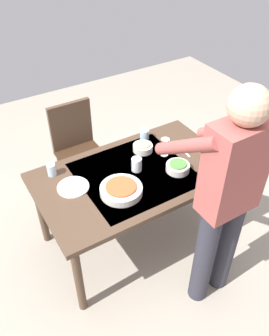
{
  "coord_description": "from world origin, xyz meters",
  "views": [
    {
      "loc": [
        1.05,
        1.72,
        2.42
      ],
      "look_at": [
        0.0,
        0.0,
        0.78
      ],
      "focal_mm": 37.48,
      "sensor_mm": 36.0,
      "label": 1
    }
  ],
  "objects": [
    {
      "name": "ground_plane",
      "position": [
        0.0,
        0.0,
        0.0
      ],
      "size": [
        6.0,
        6.0,
        0.0
      ],
      "primitive_type": "plane",
      "color": "#9E9384"
    },
    {
      "name": "dining_table",
      "position": [
        0.0,
        0.0,
        0.65
      ],
      "size": [
        1.48,
        0.88,
        0.73
      ],
      "color": "#4C3828",
      "rests_on": "ground_plane"
    },
    {
      "name": "chair_near",
      "position": [
        0.12,
        -0.82,
        0.53
      ],
      "size": [
        0.4,
        0.4,
        0.91
      ],
      "color": "#352114",
      "rests_on": "ground_plane"
    },
    {
      "name": "person_server",
      "position": [
        -0.22,
        0.7,
        0.96
      ],
      "size": [
        0.42,
        0.61,
        1.69
      ],
      "color": "#2D2D38",
      "rests_on": "ground_plane"
    },
    {
      "name": "wine_bottle",
      "position": [
        -0.43,
        0.27,
        0.84
      ],
      "size": [
        0.07,
        0.07,
        0.3
      ],
      "color": "black",
      "rests_on": "dining_table"
    },
    {
      "name": "wine_glass_left",
      "position": [
        -0.33,
        -0.07,
        0.83
      ],
      "size": [
        0.07,
        0.07,
        0.15
      ],
      "color": "white",
      "rests_on": "dining_table"
    },
    {
      "name": "water_cup_near_left",
      "position": [
        0.53,
        -0.31,
        0.77
      ],
      "size": [
        0.07,
        0.07,
        0.1
      ],
      "primitive_type": "cylinder",
      "color": "silver",
      "rests_on": "dining_table"
    },
    {
      "name": "water_cup_near_right",
      "position": [
        -0.31,
        -0.35,
        0.77
      ],
      "size": [
        0.08,
        0.08,
        0.09
      ],
      "primitive_type": "cylinder",
      "color": "silver",
      "rests_on": "dining_table"
    },
    {
      "name": "water_cup_far_left",
      "position": [
        -0.03,
        -0.02,
        0.78
      ],
      "size": [
        0.08,
        0.08,
        0.11
      ],
      "primitive_type": "cylinder",
      "color": "silver",
      "rests_on": "dining_table"
    },
    {
      "name": "serving_bowl_pasta",
      "position": [
        0.19,
        0.14,
        0.76
      ],
      "size": [
        0.3,
        0.3,
        0.07
      ],
      "color": "silver",
      "rests_on": "dining_table"
    },
    {
      "name": "side_bowl_salad",
      "position": [
        -0.3,
        0.14,
        0.76
      ],
      "size": [
        0.18,
        0.18,
        0.07
      ],
      "color": "silver",
      "rests_on": "dining_table"
    },
    {
      "name": "side_bowl_bread",
      "position": [
        -0.21,
        -0.21,
        0.76
      ],
      "size": [
        0.16,
        0.16,
        0.07
      ],
      "color": "silver",
      "rests_on": "dining_table"
    },
    {
      "name": "dinner_plate_near",
      "position": [
        0.46,
        -0.09,
        0.73
      ],
      "size": [
        0.23,
        0.23,
        0.01
      ],
      "primitive_type": "cylinder",
      "color": "silver",
      "rests_on": "dining_table"
    },
    {
      "name": "table_knife",
      "position": [
        -0.49,
        -0.04,
        0.73
      ],
      "size": [
        0.04,
        0.2,
        0.0
      ],
      "primitive_type": "cube",
      "rotation": [
        0.0,
        0.0,
        -0.14
      ],
      "color": "silver",
      "rests_on": "dining_table"
    }
  ]
}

